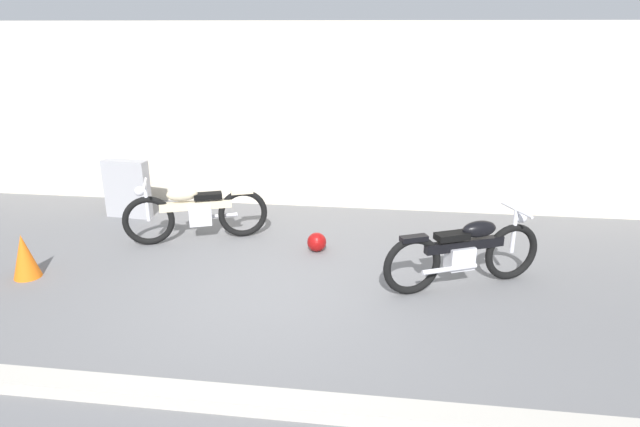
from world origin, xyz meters
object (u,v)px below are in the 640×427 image
at_px(helmet, 317,242).
at_px(motorcycle_cream, 195,212).
at_px(traffic_cone, 24,256).
at_px(motorcycle_black, 465,252).
at_px(stone_marker, 127,189).

relative_size(helmet, motorcycle_cream, 0.14).
xyz_separation_m(helmet, motorcycle_cream, (-1.75, 0.16, 0.30)).
bearing_deg(traffic_cone, motorcycle_black, 4.98).
height_order(stone_marker, motorcycle_black, stone_marker).
bearing_deg(motorcycle_cream, motorcycle_black, 143.29).
height_order(traffic_cone, motorcycle_black, motorcycle_black).
relative_size(helmet, traffic_cone, 0.47).
xyz_separation_m(stone_marker, motorcycle_black, (5.02, -1.82, -0.03)).
distance_m(traffic_cone, motorcycle_black, 5.25).
bearing_deg(motorcycle_black, helmet, 131.66).
height_order(helmet, traffic_cone, traffic_cone).
bearing_deg(stone_marker, motorcycle_cream, -30.83).
bearing_deg(stone_marker, motorcycle_black, -19.94).
relative_size(helmet, motorcycle_black, 0.14).
bearing_deg(stone_marker, helmet, -17.70).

